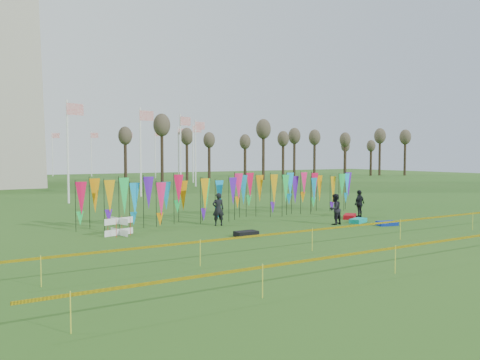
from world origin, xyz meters
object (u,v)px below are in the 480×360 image
kite_bag_blue (387,223)px  kite_bag_black (246,234)px  person_right (359,204)px  kite_bag_red (350,216)px  box_kite (119,226)px  person_left (218,209)px  person_mid (335,209)px  kite_bag_turquoise (358,221)px

kite_bag_blue → kite_bag_black: (-8.18, 0.96, 0.01)m
person_right → kite_bag_black: person_right is taller
kite_bag_blue → kite_bag_red: size_ratio=0.80×
box_kite → person_right: bearing=-4.3°
person_left → kite_bag_black: person_left is taller
kite_bag_black → person_mid: bearing=6.8°
box_kite → kite_bag_blue: 13.78m
kite_bag_turquoise → kite_bag_blue: 1.63m
kite_bag_turquoise → kite_bag_black: 7.62m
kite_bag_turquoise → person_left: bearing=157.2°
kite_bag_blue → person_left: bearing=149.6°
person_left → kite_bag_turquoise: bearing=171.6°
box_kite → person_left: person_left is taller
kite_bag_turquoise → kite_bag_red: size_ratio=0.86×
person_left → kite_bag_turquoise: 7.79m
person_right → kite_bag_red: 1.07m
kite_bag_turquoise → kite_bag_red: (0.83, 1.51, 0.01)m
box_kite → person_mid: 11.26m
kite_bag_blue → kite_bag_black: kite_bag_black is taller
kite_bag_red → kite_bag_black: size_ratio=1.29×
person_mid → person_right: 3.50m
person_left → person_right: bearing=-175.1°
box_kite → person_right: person_right is taller
kite_bag_turquoise → kite_bag_red: bearing=61.3°
box_kite → kite_bag_turquoise: size_ratio=0.72×
box_kite → kite_bag_red: bearing=-4.7°
person_mid → kite_bag_black: bearing=-4.6°
kite_bag_blue → kite_bag_red: bearing=85.3°
person_left → kite_bag_blue: 8.99m
person_mid → kite_bag_turquoise: bearing=163.2°
person_left → person_right: size_ratio=1.05×
person_mid → kite_bag_turquoise: 1.74m
kite_bag_red → box_kite: bearing=175.3°
person_left → person_mid: size_ratio=1.05×
person_mid → kite_bag_turquoise: (1.58, -0.15, -0.71)m
kite_bag_red → person_mid: bearing=-150.5°
person_right → kite_bag_blue: 3.32m
person_left → person_right: person_left is taller
kite_bag_black → kite_bag_blue: bearing=-6.7°
box_kite → person_left: size_ratio=0.48×
person_right → person_left: bearing=-23.8°
person_mid → kite_bag_black: 6.10m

